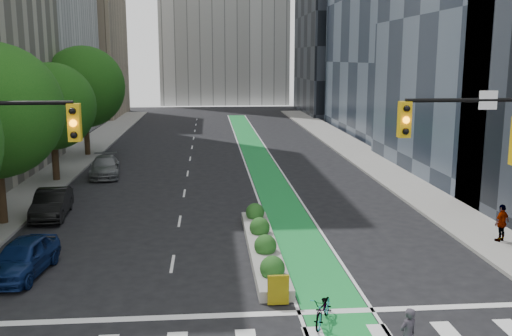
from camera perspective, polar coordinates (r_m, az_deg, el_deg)
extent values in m
plane|color=black|center=(17.58, -1.08, -16.16)|extent=(160.00, 160.00, 0.00)
cube|color=gray|center=(42.78, -19.36, -0.37)|extent=(3.60, 90.00, 0.15)
cube|color=gray|center=(43.32, 12.45, 0.13)|extent=(3.60, 90.00, 0.15)
cube|color=#198B39|center=(46.49, 0.19, 1.03)|extent=(2.20, 70.00, 0.01)
cube|color=tan|center=(83.95, -18.44, 13.81)|extent=(14.00, 16.00, 26.00)
cube|color=black|center=(86.43, 9.57, 14.78)|extent=(14.00, 18.00, 28.00)
cylinder|color=black|center=(39.35, -19.50, 1.89)|extent=(0.44, 0.44, 4.48)
sphere|color=#104B10|center=(39.05, -19.75, 5.83)|extent=(5.60, 5.60, 5.60)
cylinder|color=black|center=(48.96, -16.62, 4.12)|extent=(0.44, 0.44, 5.15)
sphere|color=#104B10|center=(48.71, -16.82, 7.77)|extent=(6.60, 6.60, 6.60)
cube|color=gold|center=(16.63, -17.70, 4.36)|extent=(0.34, 0.28, 1.05)
sphere|color=orange|center=(16.48, -17.82, 4.29)|extent=(0.20, 0.20, 0.20)
cylinder|color=black|center=(18.24, 22.93, 6.29)|extent=(5.50, 0.12, 0.12)
cube|color=gold|center=(17.19, 14.62, 4.72)|extent=(0.34, 0.28, 1.05)
sphere|color=orange|center=(17.04, 14.80, 4.66)|extent=(0.20, 0.20, 0.20)
cube|color=white|center=(18.09, 22.20, 6.31)|extent=(0.55, 0.04, 0.55)
cube|color=gray|center=(24.03, 0.70, -8.02)|extent=(1.20, 10.00, 0.40)
cube|color=yellow|center=(19.08, 2.23, -12.08)|extent=(0.70, 0.12, 1.00)
sphere|color=#194C19|center=(20.61, 1.65, -9.98)|extent=(0.90, 0.90, 0.90)
sphere|color=#194C19|center=(22.95, 0.94, -7.76)|extent=(0.90, 0.90, 0.90)
sphere|color=#194C19|center=(25.31, 0.37, -5.96)|extent=(0.90, 0.90, 0.90)
sphere|color=#194C19|center=(27.71, -0.10, -4.46)|extent=(0.90, 0.90, 0.90)
imported|color=gray|center=(18.07, 6.75, -13.83)|extent=(1.26, 1.85, 0.92)
imported|color=#37323C|center=(16.28, 14.93, -15.86)|extent=(0.66, 0.56, 1.54)
imported|color=#0D2051|center=(23.19, -22.29, -8.28)|extent=(2.11, 4.27, 1.40)
imported|color=black|center=(30.89, -19.75, -3.38)|extent=(1.83, 4.43, 1.42)
imported|color=slate|center=(40.44, -14.89, 0.14)|extent=(2.52, 4.93, 1.37)
imported|color=gray|center=(27.03, 23.36, -5.06)|extent=(1.04, 0.85, 1.65)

